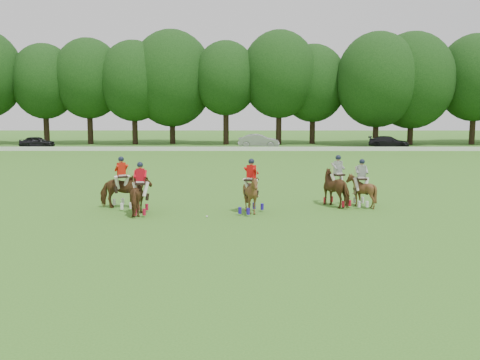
{
  "coord_description": "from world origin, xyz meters",
  "views": [
    {
      "loc": [
        1.94,
        -19.54,
        4.62
      ],
      "look_at": [
        1.86,
        4.2,
        1.4
      ],
      "focal_mm": 40.0,
      "sensor_mm": 36.0,
      "label": 1
    }
  ],
  "objects_px": {
    "polo_ball": "(207,217)",
    "car_left": "(37,142)",
    "polo_red_c": "(251,194)",
    "polo_red_b": "(122,190)",
    "car_right": "(389,142)",
    "polo_stripe_a": "(337,188)",
    "car_mid": "(259,141)",
    "polo_stripe_b": "(361,190)",
    "polo_red_a": "(141,196)"
  },
  "relations": [
    {
      "from": "car_mid",
      "to": "polo_red_b",
      "type": "relative_size",
      "value": 1.98
    },
    {
      "from": "car_mid",
      "to": "polo_red_c",
      "type": "xyz_separation_m",
      "value": [
        -1.57,
        -38.94,
        0.1
      ]
    },
    {
      "from": "car_mid",
      "to": "polo_ball",
      "type": "xyz_separation_m",
      "value": [
        -3.46,
        -39.85,
        -0.74
      ]
    },
    {
      "from": "polo_red_b",
      "to": "polo_ball",
      "type": "relative_size",
      "value": 26.73
    },
    {
      "from": "car_right",
      "to": "polo_stripe_a",
      "type": "xyz_separation_m",
      "value": [
        -12.58,
        -37.15,
        0.22
      ]
    },
    {
      "from": "car_left",
      "to": "polo_red_b",
      "type": "bearing_deg",
      "value": -154.56
    },
    {
      "from": "polo_red_c",
      "to": "polo_stripe_a",
      "type": "relative_size",
      "value": 1.0
    },
    {
      "from": "car_right",
      "to": "polo_red_a",
      "type": "bearing_deg",
      "value": 169.64
    },
    {
      "from": "car_right",
      "to": "polo_red_b",
      "type": "distance_m",
      "value": 44.03
    },
    {
      "from": "polo_red_b",
      "to": "polo_red_c",
      "type": "distance_m",
      "value": 6.04
    },
    {
      "from": "polo_stripe_a",
      "to": "car_left",
      "type": "bearing_deg",
      "value": 127.31
    },
    {
      "from": "car_right",
      "to": "polo_red_a",
      "type": "relative_size",
      "value": 2.01
    },
    {
      "from": "car_right",
      "to": "polo_red_a",
      "type": "height_order",
      "value": "polo_red_a"
    },
    {
      "from": "polo_stripe_a",
      "to": "polo_stripe_b",
      "type": "bearing_deg",
      "value": -7.52
    },
    {
      "from": "polo_red_a",
      "to": "polo_ball",
      "type": "distance_m",
      "value": 3.08
    },
    {
      "from": "polo_stripe_b",
      "to": "polo_red_b",
      "type": "bearing_deg",
      "value": -177.53
    },
    {
      "from": "polo_red_b",
      "to": "polo_red_c",
      "type": "relative_size",
      "value": 1.0
    },
    {
      "from": "car_right",
      "to": "polo_red_a",
      "type": "distance_m",
      "value": 44.7
    },
    {
      "from": "polo_red_c",
      "to": "polo_red_a",
      "type": "bearing_deg",
      "value": -176.83
    },
    {
      "from": "polo_ball",
      "to": "car_left",
      "type": "bearing_deg",
      "value": 119.25
    },
    {
      "from": "car_left",
      "to": "polo_stripe_b",
      "type": "height_order",
      "value": "polo_stripe_b"
    },
    {
      "from": "polo_red_b",
      "to": "polo_red_c",
      "type": "height_order",
      "value": "polo_red_c"
    },
    {
      "from": "car_mid",
      "to": "polo_red_c",
      "type": "distance_m",
      "value": 38.97
    },
    {
      "from": "polo_red_b",
      "to": "polo_stripe_b",
      "type": "height_order",
      "value": "polo_red_b"
    },
    {
      "from": "polo_red_b",
      "to": "polo_red_a",
      "type": "bearing_deg",
      "value": -51.48
    },
    {
      "from": "polo_ball",
      "to": "polo_red_c",
      "type": "bearing_deg",
      "value": 25.87
    },
    {
      "from": "car_mid",
      "to": "polo_stripe_b",
      "type": "distance_m",
      "value": 37.47
    },
    {
      "from": "polo_red_c",
      "to": "polo_stripe_b",
      "type": "relative_size",
      "value": 1.08
    },
    {
      "from": "polo_red_c",
      "to": "polo_stripe_a",
      "type": "xyz_separation_m",
      "value": [
        4.1,
        1.78,
        0.0
      ]
    },
    {
      "from": "polo_stripe_a",
      "to": "polo_red_c",
      "type": "bearing_deg",
      "value": -156.5
    },
    {
      "from": "car_mid",
      "to": "polo_red_a",
      "type": "distance_m",
      "value": 39.72
    },
    {
      "from": "polo_red_a",
      "to": "polo_red_b",
      "type": "height_order",
      "value": "polo_red_b"
    },
    {
      "from": "polo_red_b",
      "to": "polo_stripe_a",
      "type": "relative_size",
      "value": 0.99
    },
    {
      "from": "car_left",
      "to": "car_right",
      "type": "bearing_deg",
      "value": -90.39
    },
    {
      "from": "polo_red_a",
      "to": "car_left",
      "type": "bearing_deg",
      "value": 116.35
    },
    {
      "from": "polo_ball",
      "to": "car_mid",
      "type": "bearing_deg",
      "value": 85.04
    },
    {
      "from": "car_mid",
      "to": "polo_ball",
      "type": "bearing_deg",
      "value": 177.69
    },
    {
      "from": "car_left",
      "to": "car_right",
      "type": "xyz_separation_m",
      "value": [
        40.9,
        0.0,
        0.0
      ]
    },
    {
      "from": "car_left",
      "to": "polo_ball",
      "type": "height_order",
      "value": "car_left"
    },
    {
      "from": "polo_red_a",
      "to": "polo_stripe_b",
      "type": "height_order",
      "value": "polo_red_a"
    },
    {
      "from": "polo_red_b",
      "to": "polo_stripe_a",
      "type": "bearing_deg",
      "value": 3.56
    },
    {
      "from": "car_mid",
      "to": "polo_red_a",
      "type": "relative_size",
      "value": 2.07
    },
    {
      "from": "car_left",
      "to": "polo_stripe_a",
      "type": "distance_m",
      "value": 46.71
    },
    {
      "from": "polo_red_a",
      "to": "polo_ball",
      "type": "relative_size",
      "value": 25.53
    },
    {
      "from": "car_right",
      "to": "car_left",
      "type": "bearing_deg",
      "value": 108.35
    },
    {
      "from": "car_mid",
      "to": "polo_red_c",
      "type": "bearing_deg",
      "value": -179.65
    },
    {
      "from": "car_right",
      "to": "polo_stripe_b",
      "type": "bearing_deg",
      "value": -178.77
    },
    {
      "from": "car_left",
      "to": "polo_red_a",
      "type": "relative_size",
      "value": 1.71
    },
    {
      "from": "car_left",
      "to": "polo_red_b",
      "type": "distance_m",
      "value": 41.97
    },
    {
      "from": "car_left",
      "to": "polo_ball",
      "type": "relative_size",
      "value": 43.53
    }
  ]
}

